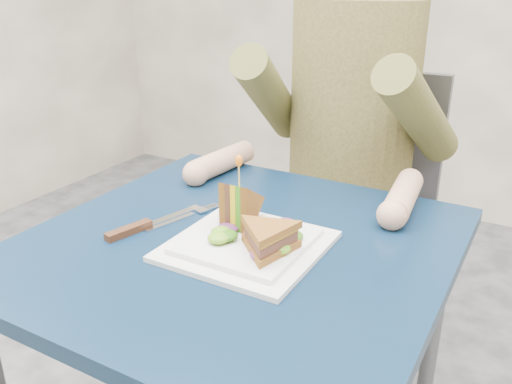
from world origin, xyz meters
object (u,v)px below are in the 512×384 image
Objects in this scene: fork at (182,218)px; knife at (138,227)px; chair at (356,205)px; sandwich_flat at (268,239)px; table at (237,278)px; plate at (247,244)px; diner at (352,88)px; sandwich_upright at (239,207)px.

knife is (-0.04, -0.08, 0.00)m from fork.
chair is at bearing 77.56° from fork.
sandwich_flat is 1.00× the size of fork.
knife reaches higher than table.
plate reaches higher than knife.
plate is at bearing -86.80° from diner.
diner is at bearing 90.00° from table.
fork is (-0.18, 0.04, -0.01)m from plate.
fork is (-0.14, -0.00, -0.05)m from sandwich_upright.
sandwich_flat reaches higher than knife.
sandwich_upright reaches higher than knife.
sandwich_flat reaches higher than table.
fork is (-0.23, 0.07, -0.04)m from sandwich_flat.
table is at bearing 154.15° from sandwich_flat.
chair is (0.00, 0.68, -0.11)m from table.
knife is at bearing -162.91° from table.
plate is at bearing 10.31° from knife.
chair is at bearing 75.78° from knife.
diner is at bearing -90.00° from chair.
sandwich_flat is 0.80× the size of knife.
diner is 4.23× the size of sandwich_flat.
sandwich_flat reaches higher than fork.
plate is 0.08m from sandwich_upright.
chair reaches higher than plate.
chair is 0.79m from knife.
knife is (-0.18, -0.09, -0.05)m from sandwich_upright.
diner is 0.61m from plate.
diner reaches higher than plate.
plate is at bearing -46.53° from sandwich_upright.
fork is at bearing 166.49° from plate.
diner is (-0.00, -0.11, 0.37)m from chair.
sandwich_upright is at bearing 0.96° from fork.
chair is 0.70m from fork.
chair is at bearing 92.69° from plate.
diner is 0.63m from sandwich_flat.
sandwich_flat is at bearing -81.84° from diner.
table is 2.88× the size of plate.
diner is (-0.00, 0.57, 0.26)m from table.
chair is 0.73m from plate.
sandwich_flat is (0.09, -0.73, 0.23)m from chair.
knife is (-0.22, -0.04, -0.00)m from plate.
diner is 3.40× the size of knife.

